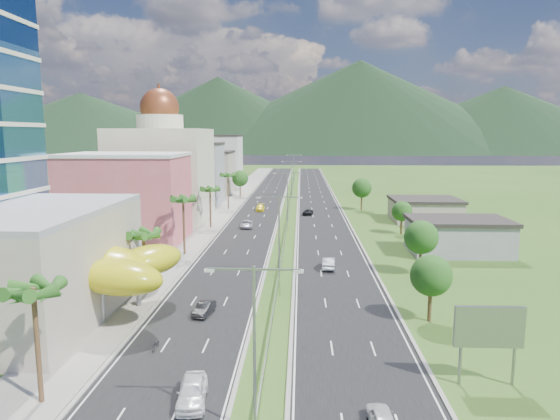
# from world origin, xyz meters

# --- Properties ---
(ground) EXTENTS (500.00, 500.00, 0.00)m
(ground) POSITION_xyz_m (0.00, 0.00, 0.00)
(ground) COLOR #2D5119
(ground) RESTS_ON ground
(road_left) EXTENTS (11.00, 260.00, 0.04)m
(road_left) POSITION_xyz_m (-7.50, 90.00, 0.02)
(road_left) COLOR black
(road_left) RESTS_ON ground
(road_right) EXTENTS (11.00, 260.00, 0.04)m
(road_right) POSITION_xyz_m (7.50, 90.00, 0.02)
(road_right) COLOR black
(road_right) RESTS_ON ground
(sidewalk_left) EXTENTS (7.00, 260.00, 0.12)m
(sidewalk_left) POSITION_xyz_m (-17.00, 90.00, 0.06)
(sidewalk_left) COLOR gray
(sidewalk_left) RESTS_ON ground
(median_guardrail) EXTENTS (0.10, 216.06, 0.76)m
(median_guardrail) POSITION_xyz_m (0.00, 71.99, 0.62)
(median_guardrail) COLOR gray
(median_guardrail) RESTS_ON ground
(streetlight_median_a) EXTENTS (6.04, 0.25, 11.00)m
(streetlight_median_a) POSITION_xyz_m (0.00, -25.00, 6.75)
(streetlight_median_a) COLOR gray
(streetlight_median_a) RESTS_ON ground
(streetlight_median_b) EXTENTS (6.04, 0.25, 11.00)m
(streetlight_median_b) POSITION_xyz_m (0.00, 10.00, 6.75)
(streetlight_median_b) COLOR gray
(streetlight_median_b) RESTS_ON ground
(streetlight_median_c) EXTENTS (6.04, 0.25, 11.00)m
(streetlight_median_c) POSITION_xyz_m (0.00, 50.00, 6.75)
(streetlight_median_c) COLOR gray
(streetlight_median_c) RESTS_ON ground
(streetlight_median_d) EXTENTS (6.04, 0.25, 11.00)m
(streetlight_median_d) POSITION_xyz_m (0.00, 95.00, 6.75)
(streetlight_median_d) COLOR gray
(streetlight_median_d) RESTS_ON ground
(streetlight_median_e) EXTENTS (6.04, 0.25, 11.00)m
(streetlight_median_e) POSITION_xyz_m (0.00, 140.00, 6.75)
(streetlight_median_e) COLOR gray
(streetlight_median_e) RESTS_ON ground
(lime_canopy) EXTENTS (18.00, 15.00, 7.40)m
(lime_canopy) POSITION_xyz_m (-20.00, -4.00, 4.99)
(lime_canopy) COLOR #B8B312
(lime_canopy) RESTS_ON ground
(pink_shophouse) EXTENTS (20.00, 15.00, 15.00)m
(pink_shophouse) POSITION_xyz_m (-28.00, 32.00, 7.50)
(pink_shophouse) COLOR #CE545E
(pink_shophouse) RESTS_ON ground
(domed_building) EXTENTS (20.00, 20.00, 28.70)m
(domed_building) POSITION_xyz_m (-28.00, 55.00, 11.35)
(domed_building) COLOR beige
(domed_building) RESTS_ON ground
(midrise_grey) EXTENTS (16.00, 15.00, 16.00)m
(midrise_grey) POSITION_xyz_m (-27.00, 80.00, 8.00)
(midrise_grey) COLOR gray
(midrise_grey) RESTS_ON ground
(midrise_beige) EXTENTS (16.00, 15.00, 13.00)m
(midrise_beige) POSITION_xyz_m (-27.00, 102.00, 6.50)
(midrise_beige) COLOR #A39686
(midrise_beige) RESTS_ON ground
(midrise_white) EXTENTS (16.00, 15.00, 18.00)m
(midrise_white) POSITION_xyz_m (-27.00, 125.00, 9.00)
(midrise_white) COLOR silver
(midrise_white) RESTS_ON ground
(billboard) EXTENTS (5.20, 0.35, 6.20)m
(billboard) POSITION_xyz_m (17.00, -18.00, 4.42)
(billboard) COLOR gray
(billboard) RESTS_ON ground
(shed_near) EXTENTS (15.00, 10.00, 5.00)m
(shed_near) POSITION_xyz_m (28.00, 25.00, 2.50)
(shed_near) COLOR gray
(shed_near) RESTS_ON ground
(shed_far) EXTENTS (14.00, 12.00, 4.40)m
(shed_far) POSITION_xyz_m (30.00, 55.00, 2.20)
(shed_far) COLOR #A39686
(shed_far) RESTS_ON ground
(palm_tree_a) EXTENTS (3.60, 3.60, 9.10)m
(palm_tree_a) POSITION_xyz_m (-15.50, -22.00, 8.02)
(palm_tree_a) COLOR #47301C
(palm_tree_a) RESTS_ON ground
(palm_tree_b) EXTENTS (3.60, 3.60, 8.10)m
(palm_tree_b) POSITION_xyz_m (-15.50, 2.00, 7.06)
(palm_tree_b) COLOR #47301C
(palm_tree_b) RESTS_ON ground
(palm_tree_c) EXTENTS (3.60, 3.60, 9.60)m
(palm_tree_c) POSITION_xyz_m (-15.50, 22.00, 8.50)
(palm_tree_c) COLOR #47301C
(palm_tree_c) RESTS_ON ground
(palm_tree_d) EXTENTS (3.60, 3.60, 8.60)m
(palm_tree_d) POSITION_xyz_m (-15.50, 45.00, 7.54)
(palm_tree_d) COLOR #47301C
(palm_tree_d) RESTS_ON ground
(palm_tree_e) EXTENTS (3.60, 3.60, 9.40)m
(palm_tree_e) POSITION_xyz_m (-15.50, 70.00, 8.31)
(palm_tree_e) COLOR #47301C
(palm_tree_e) RESTS_ON ground
(leafy_tree_lfar) EXTENTS (4.90, 4.90, 8.05)m
(leafy_tree_lfar) POSITION_xyz_m (-15.50, 95.00, 5.58)
(leafy_tree_lfar) COLOR #47301C
(leafy_tree_lfar) RESTS_ON ground
(leafy_tree_ra) EXTENTS (4.20, 4.20, 6.90)m
(leafy_tree_ra) POSITION_xyz_m (16.00, -5.00, 4.78)
(leafy_tree_ra) COLOR #47301C
(leafy_tree_ra) RESTS_ON ground
(leafy_tree_rb) EXTENTS (4.55, 4.55, 7.47)m
(leafy_tree_rb) POSITION_xyz_m (19.00, 12.00, 5.18)
(leafy_tree_rb) COLOR #47301C
(leafy_tree_rb) RESTS_ON ground
(leafy_tree_rc) EXTENTS (3.85, 3.85, 6.33)m
(leafy_tree_rc) POSITION_xyz_m (22.00, 40.00, 4.37)
(leafy_tree_rc) COLOR #47301C
(leafy_tree_rc) RESTS_ON ground
(leafy_tree_rd) EXTENTS (4.90, 4.90, 8.05)m
(leafy_tree_rd) POSITION_xyz_m (18.00, 70.00, 5.58)
(leafy_tree_rd) COLOR #47301C
(leafy_tree_rd) RESTS_ON ground
(mountain_ridge) EXTENTS (860.00, 140.00, 90.00)m
(mountain_ridge) POSITION_xyz_m (60.00, 450.00, 0.00)
(mountain_ridge) COLOR black
(mountain_ridge) RESTS_ON ground
(car_white_near_left) EXTENTS (2.56, 5.17, 1.69)m
(car_white_near_left) POSITION_xyz_m (-4.78, -21.58, 0.89)
(car_white_near_left) COLOR white
(car_white_near_left) RESTS_ON road_left
(car_dark_left) EXTENTS (2.00, 4.14, 1.31)m
(car_dark_left) POSITION_xyz_m (-7.29, -4.16, 0.69)
(car_dark_left) COLOR black
(car_dark_left) RESTS_ON road_left
(car_silver_mid_left) EXTENTS (2.77, 5.38, 1.45)m
(car_silver_mid_left) POSITION_xyz_m (-8.13, 45.02, 0.77)
(car_silver_mid_left) COLOR #B3B5BC
(car_silver_mid_left) RESTS_ON road_left
(car_yellow_far_left) EXTENTS (2.30, 5.29, 1.51)m
(car_yellow_far_left) POSITION_xyz_m (-7.21, 67.73, 0.80)
(car_yellow_far_left) COLOR yellow
(car_yellow_far_left) RESTS_ON road_left
(car_white_near_right) EXTENTS (1.82, 4.12, 1.38)m
(car_white_near_right) POSITION_xyz_m (8.15, -24.21, 0.73)
(car_white_near_right) COLOR silver
(car_white_near_right) RESTS_ON road_right
(car_silver_right) EXTENTS (2.04, 4.99, 1.61)m
(car_silver_right) POSITION_xyz_m (6.82, 14.61, 0.85)
(car_silver_right) COLOR #B6B8BE
(car_silver_right) RESTS_ON road_right
(car_dark_far_right) EXTENTS (2.73, 4.91, 1.30)m
(car_dark_far_right) POSITION_xyz_m (4.53, 62.04, 0.69)
(car_dark_far_right) COLOR black
(car_dark_far_right) RESTS_ON road_right
(motorcycle) EXTENTS (0.58, 1.78, 1.13)m
(motorcycle) POSITION_xyz_m (-9.91, -12.99, 0.60)
(motorcycle) COLOR black
(motorcycle) RESTS_ON road_left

